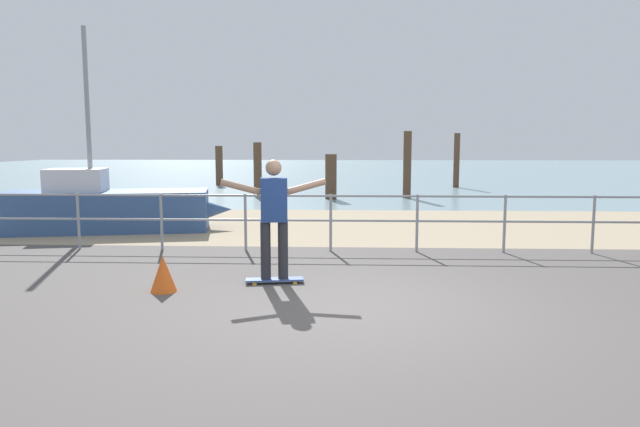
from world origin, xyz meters
name	(u,v)px	position (x,y,z in m)	size (l,w,h in m)	color
ground_plane	(366,339)	(0.00, -1.00, 0.00)	(24.00, 10.00, 0.04)	#514C49
beach_strip	(354,226)	(0.00, 7.00, 0.00)	(24.00, 6.00, 0.04)	tan
sea_surface	(349,170)	(0.00, 35.00, 0.00)	(72.00, 50.00, 0.04)	#75939E
railing_fence	(331,214)	(-0.47, 3.60, 0.70)	(12.36, 0.05, 1.05)	gray
sailboat	(114,208)	(-5.35, 5.85, 0.52)	(5.07, 2.23, 4.43)	#335184
skateboard	(275,280)	(-1.19, 1.19, 0.07)	(0.82, 0.32, 0.08)	#334C8C
skateboarder	(274,212)	(-1.19, 1.19, 1.02)	(1.44, 0.31, 1.65)	#26262B
groyne_post_0	(219,166)	(-6.10, 19.93, 0.92)	(0.34, 0.34, 1.83)	#513826
groyne_post_1	(258,170)	(-3.41, 14.18, 0.99)	(0.30, 0.30, 1.99)	#513826
groyne_post_2	(331,177)	(-0.72, 13.37, 0.79)	(0.40, 0.40, 1.58)	#513826
groyne_post_3	(407,165)	(1.97, 13.88, 1.19)	(0.28, 0.28, 2.38)	#513826
groyne_post_4	(457,161)	(4.66, 18.92, 1.20)	(0.26, 0.26, 2.39)	#513826
traffic_cone	(163,274)	(-2.59, 0.67, 0.25)	(0.36, 0.36, 0.50)	#E55919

